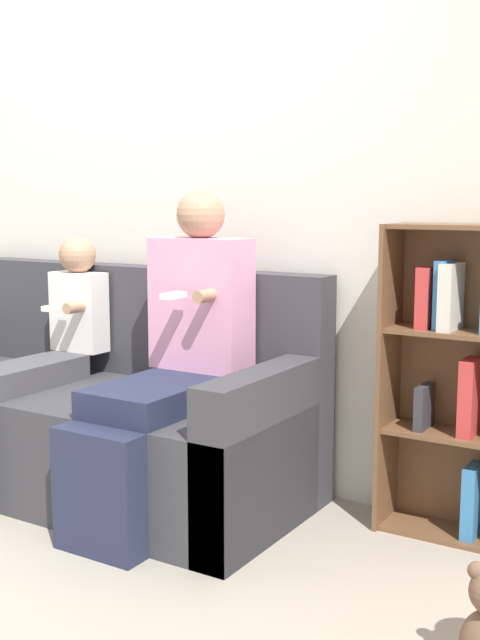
% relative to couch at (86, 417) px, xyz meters
% --- Properties ---
extents(ground_plane, '(14.00, 14.00, 0.00)m').
position_rel_couch_xyz_m(ground_plane, '(0.08, -0.53, -0.31)').
color(ground_plane, '#9E9384').
extents(back_wall, '(10.00, 0.06, 2.55)m').
position_rel_couch_xyz_m(back_wall, '(0.08, 0.46, 0.96)').
color(back_wall, silver).
rests_on(back_wall, ground_plane).
extents(couch, '(2.12, 0.87, 0.98)m').
position_rel_couch_xyz_m(couch, '(0.00, 0.00, 0.00)').
color(couch, '#38383D').
rests_on(couch, ground_plane).
extents(adult_seated, '(0.42, 0.83, 1.33)m').
position_rel_couch_xyz_m(adult_seated, '(0.55, -0.09, 0.37)').
color(adult_seated, '#232842').
rests_on(adult_seated, ground_plane).
extents(child_seated, '(0.27, 0.85, 1.12)m').
position_rel_couch_xyz_m(child_seated, '(-0.18, -0.15, 0.25)').
color(child_seated, '#47474C').
rests_on(child_seated, ground_plane).
extents(bookshelf, '(0.55, 0.25, 1.20)m').
position_rel_couch_xyz_m(bookshelf, '(1.60, 0.33, 0.31)').
color(bookshelf, brown).
rests_on(bookshelf, ground_plane).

